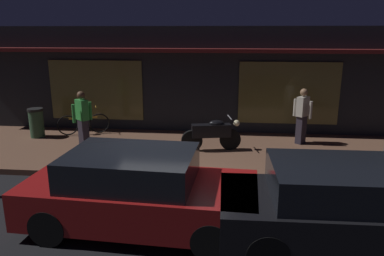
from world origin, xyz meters
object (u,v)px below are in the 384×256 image
object	(u,v)px
person_photographer	(83,119)
trash_bin	(36,123)
bicycle_parked	(84,123)
person_bystander	(302,115)
parked_car_near	(138,191)
motorcycle	(212,133)
parked_car_far	(345,208)

from	to	relation	value
person_photographer	trash_bin	world-z (taller)	person_photographer
bicycle_parked	person_bystander	distance (m)	6.94
person_bystander	parked_car_near	world-z (taller)	person_bystander
trash_bin	person_bystander	bearing A→B (deg)	0.84
person_photographer	trash_bin	bearing A→B (deg)	153.18
trash_bin	motorcycle	bearing A→B (deg)	-8.05
person_photographer	person_bystander	distance (m)	6.41
trash_bin	person_photographer	bearing A→B (deg)	-26.82
person_bystander	parked_car_near	size ratio (longest dim) A/B	0.40
person_bystander	trash_bin	world-z (taller)	person_bystander
person_photographer	person_bystander	bearing A→B (deg)	9.94
person_bystander	parked_car_far	xyz separation A→B (m)	(-0.28, -5.31, -0.32)
person_bystander	parked_car_near	xyz separation A→B (m)	(-3.76, -5.02, -0.32)
trash_bin	parked_car_far	size ratio (longest dim) A/B	0.23
motorcycle	person_bystander	distance (m)	2.80
parked_car_near	trash_bin	bearing A→B (deg)	132.55
motorcycle	bicycle_parked	size ratio (longest dim) A/B	1.09
bicycle_parked	person_photographer	distance (m)	1.66
bicycle_parked	person_photographer	bearing A→B (deg)	-67.86
motorcycle	parked_car_near	world-z (taller)	parked_car_near
bicycle_parked	person_photographer	xyz separation A→B (m)	(0.59, -1.46, 0.52)
bicycle_parked	motorcycle	bearing A→B (deg)	-16.52
trash_bin	parked_car_near	size ratio (longest dim) A/B	0.22
person_bystander	parked_car_far	bearing A→B (deg)	-93.07
person_photographer	trash_bin	xyz separation A→B (m)	(-1.95, 0.99, -0.41)
person_bystander	bicycle_parked	bearing A→B (deg)	177.08
motorcycle	bicycle_parked	xyz separation A→B (m)	(-4.29, 1.27, -0.14)
person_bystander	trash_bin	distance (m)	8.27
motorcycle	trash_bin	bearing A→B (deg)	171.95
bicycle_parked	parked_car_near	distance (m)	6.23
bicycle_parked	person_photographer	size ratio (longest dim) A/B	0.93
person_photographer	parked_car_far	world-z (taller)	person_photographer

